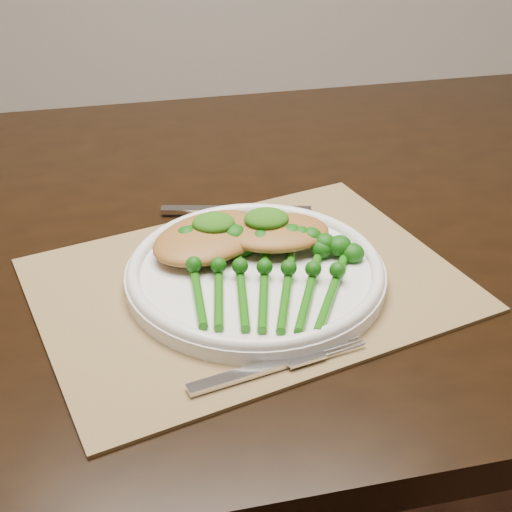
{
  "coord_description": "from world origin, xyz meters",
  "views": [
    {
      "loc": [
        0.07,
        -0.7,
        1.2
      ],
      "look_at": [
        0.11,
        -0.03,
        0.78
      ],
      "focal_mm": 50.0,
      "sensor_mm": 36.0,
      "label": 1
    }
  ],
  "objects_px": {
    "dining_table": "(220,425)",
    "broccolini_bundle": "(264,286)",
    "chicken_fillet_left": "(210,237)",
    "dinner_plate": "(255,271)",
    "placemat": "(248,284)"
  },
  "relations": [
    {
      "from": "dinner_plate",
      "to": "broccolini_bundle",
      "type": "relative_size",
      "value": 1.4
    },
    {
      "from": "dining_table",
      "to": "broccolini_bundle",
      "type": "xyz_separation_m",
      "value": [
        0.06,
        -0.19,
        0.4
      ]
    },
    {
      "from": "placemat",
      "to": "broccolini_bundle",
      "type": "bearing_deg",
      "value": -92.49
    },
    {
      "from": "broccolini_bundle",
      "to": "placemat",
      "type": "bearing_deg",
      "value": 118.2
    },
    {
      "from": "placemat",
      "to": "chicken_fillet_left",
      "type": "bearing_deg",
      "value": 107.19
    },
    {
      "from": "placemat",
      "to": "broccolini_bundle",
      "type": "height_order",
      "value": "broccolini_bundle"
    },
    {
      "from": "dining_table",
      "to": "dinner_plate",
      "type": "bearing_deg",
      "value": -82.08
    },
    {
      "from": "dinner_plate",
      "to": "broccolini_bundle",
      "type": "distance_m",
      "value": 0.04
    },
    {
      "from": "chicken_fillet_left",
      "to": "dinner_plate",
      "type": "bearing_deg",
      "value": -81.01
    },
    {
      "from": "dining_table",
      "to": "broccolini_bundle",
      "type": "distance_m",
      "value": 0.45
    },
    {
      "from": "dinner_plate",
      "to": "dining_table",
      "type": "bearing_deg",
      "value": 107.67
    },
    {
      "from": "dining_table",
      "to": "broccolini_bundle",
      "type": "bearing_deg",
      "value": -83.86
    },
    {
      "from": "dinner_plate",
      "to": "chicken_fillet_left",
      "type": "relative_size",
      "value": 2.0
    },
    {
      "from": "broccolini_bundle",
      "to": "dining_table",
      "type": "bearing_deg",
      "value": 113.03
    },
    {
      "from": "placemat",
      "to": "dinner_plate",
      "type": "relative_size",
      "value": 1.58
    }
  ]
}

